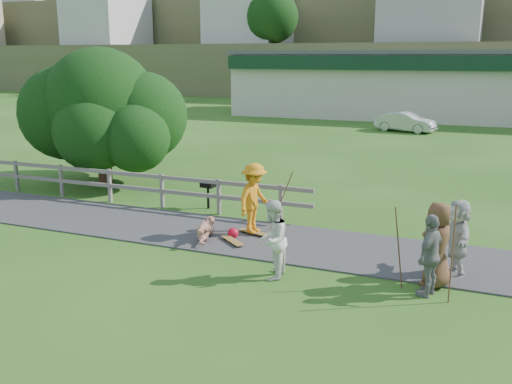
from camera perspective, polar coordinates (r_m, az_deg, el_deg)
ground at (r=14.69m, az=-9.41°, el=-5.44°), size 260.00×260.00×0.00m
path at (r=15.91m, az=-6.57°, el=-3.78°), size 34.00×3.00×0.04m
fence at (r=19.70m, az=-15.89°, el=1.26°), size 15.05×0.10×1.10m
strip_mall at (r=46.86m, az=18.56°, el=10.20°), size 32.50×10.75×5.10m
skater_rider at (r=15.11m, az=-0.20°, el=-0.99°), size 0.89×1.32×1.88m
skater_fallen at (r=15.04m, az=-4.96°, el=-3.67°), size 1.66×0.83×0.59m
spectator_a at (r=12.28m, az=1.66°, el=-4.81°), size 0.74×0.90×1.73m
spectator_b at (r=11.93m, az=17.04°, el=-6.07°), size 0.68×1.07×1.69m
spectator_c at (r=12.39m, az=17.67°, el=-5.09°), size 0.91×1.05×1.82m
spectator_d at (r=13.17m, az=19.47°, el=-4.33°), size 1.08×1.67×1.73m
car_silver at (r=37.53m, az=14.72°, el=6.79°), size 3.95×2.18×1.23m
tree at (r=22.17m, az=-15.11°, el=6.28°), size 6.74×6.74×4.22m
bbq at (r=18.03m, az=-4.81°, el=-0.24°), size 0.45×0.37×0.91m
longboard_rider at (r=15.36m, az=-0.19°, el=-4.21°), size 0.93×0.47×0.10m
longboard_fallen at (r=14.69m, az=-2.34°, el=-5.06°), size 0.84×0.73×0.10m
helmet at (r=15.13m, az=-2.32°, el=-4.12°), size 0.29×0.29×0.29m
pole_rider at (r=15.27m, az=2.46°, el=-0.88°), size 0.03×0.03×1.87m
pole_spec_left at (r=12.16m, az=14.07°, el=-5.40°), size 0.03×0.03×1.74m
pole_spec_right at (r=11.65m, az=19.03°, el=-5.93°), size 0.03×0.03×1.99m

